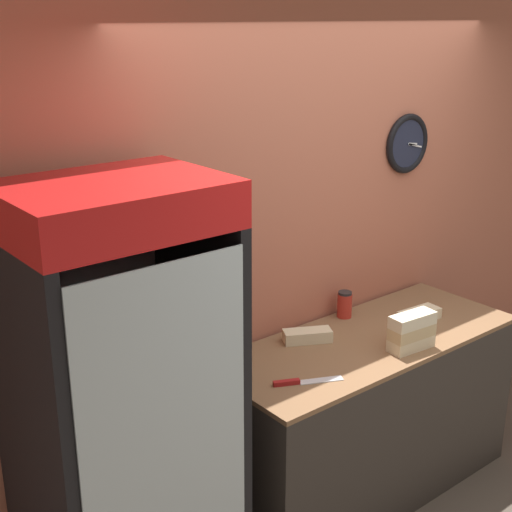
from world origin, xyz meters
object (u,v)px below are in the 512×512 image
sandwich_stack_middle (412,332)px  sandwich_flat_right (419,315)px  chefs_knife (298,382)px  condiment_jar (345,304)px  sandwich_stack_top (413,320)px  beverage_cooler (116,393)px  sandwich_flat_left (307,336)px  sandwich_stack_bottom (411,343)px

sandwich_stack_middle → sandwich_flat_right: 0.39m
chefs_knife → condiment_jar: condiment_jar is taller
sandwich_stack_middle → sandwich_stack_top: sandwich_stack_top is taller
sandwich_stack_top → beverage_cooler: bearing=169.8°
beverage_cooler → sandwich_flat_left: bearing=5.9°
sandwich_stack_bottom → sandwich_stack_top: sandwich_stack_top is taller
condiment_jar → chefs_knife: bearing=-150.4°
sandwich_stack_top → sandwich_flat_left: size_ratio=0.97×
beverage_cooler → sandwich_stack_bottom: bearing=-10.2°
sandwich_flat_left → sandwich_flat_right: 0.70m
sandwich_stack_middle → chefs_knife: (-0.69, 0.09, -0.09)m
sandwich_flat_right → sandwich_flat_left: bearing=164.0°
sandwich_stack_bottom → sandwich_flat_left: (-0.35, 0.40, -0.00)m
sandwich_flat_right → chefs_knife: (-1.01, -0.11, -0.02)m
beverage_cooler → sandwich_stack_bottom: (1.52, -0.27, -0.13)m
sandwich_flat_left → sandwich_flat_right: bearing=-16.0°
sandwich_stack_bottom → sandwich_flat_left: size_ratio=0.97×
beverage_cooler → condiment_jar: size_ratio=13.10×
beverage_cooler → sandwich_flat_left: size_ratio=7.44×
sandwich_stack_middle → sandwich_flat_left: (-0.35, 0.40, -0.06)m
beverage_cooler → sandwich_stack_top: beverage_cooler is taller
sandwich_stack_bottom → sandwich_stack_middle: 0.06m
chefs_knife → condiment_jar: size_ratio=2.11×
sandwich_stack_middle → sandwich_stack_top: (0.00, 0.00, 0.06)m
beverage_cooler → sandwich_stack_middle: bearing=-10.2°
condiment_jar → sandwich_stack_middle: bearing=-93.4°
sandwich_stack_middle → condiment_jar: 0.50m
sandwich_stack_top → sandwich_flat_right: (0.32, 0.20, -0.13)m
sandwich_stack_middle → chefs_knife: size_ratio=0.81×
sandwich_stack_middle → sandwich_flat_right: sandwich_stack_middle is taller
beverage_cooler → sandwich_stack_bottom: size_ratio=7.65×
beverage_cooler → sandwich_flat_left: (1.17, 0.12, -0.13)m
sandwich_stack_bottom → chefs_knife: bearing=172.3°
condiment_jar → sandwich_stack_bottom: bearing=-93.4°
beverage_cooler → sandwich_stack_middle: beverage_cooler is taller
sandwich_stack_bottom → sandwich_stack_top: 0.13m
sandwich_stack_middle → sandwich_flat_left: sandwich_stack_middle is taller
sandwich_stack_middle → chefs_knife: bearing=172.3°
sandwich_stack_middle → sandwich_flat_left: bearing=131.4°
beverage_cooler → sandwich_stack_bottom: beverage_cooler is taller
sandwich_stack_bottom → sandwich_stack_middle: size_ratio=1.00×
beverage_cooler → sandwich_stack_middle: (1.52, -0.27, -0.07)m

